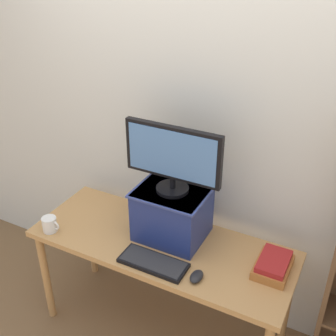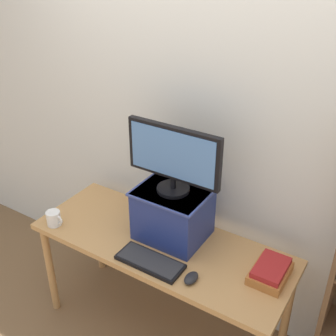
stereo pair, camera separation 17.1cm
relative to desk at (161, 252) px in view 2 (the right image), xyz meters
The scene contains 9 objects.
ground_plane 0.66m from the desk, ahead, with size 12.00×12.00×0.00m, color brown.
back_wall 0.77m from the desk, 90.00° to the left, with size 7.00×0.08×2.60m.
desk is the anchor object (origin of this frame).
riser_box 0.27m from the desk, 74.59° to the left, with size 0.42×0.35×0.32m.
computer_monitor 0.63m from the desk, 74.35° to the left, with size 0.57×0.19×0.40m.
keyboard 0.22m from the desk, 74.72° to the right, with size 0.38×0.16×0.02m.
computer_mouse 0.38m from the desk, 30.71° to the right, with size 0.06×0.10×0.04m.
book_stack 0.67m from the desk, ahead, with size 0.18×0.25×0.08m.
coffee_mug 0.70m from the desk, 161.67° to the right, with size 0.12×0.09×0.09m.
Camera 2 is at (1.09, -1.64, 2.35)m, focal length 45.00 mm.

